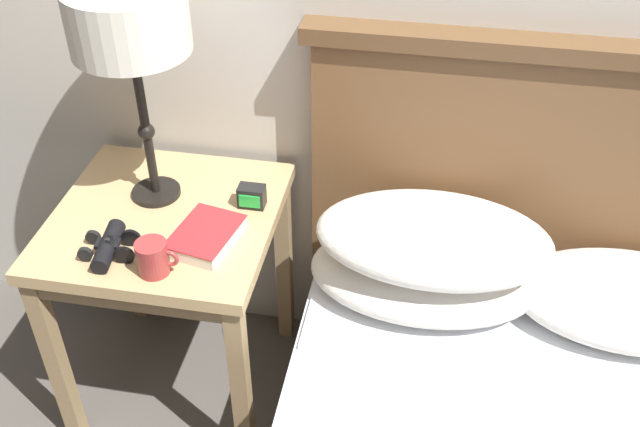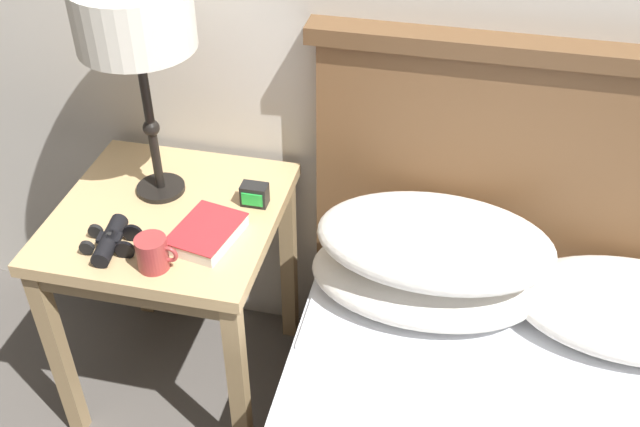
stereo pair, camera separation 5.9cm
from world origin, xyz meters
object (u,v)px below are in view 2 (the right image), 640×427
object	(u,v)px
nightstand	(171,236)
book_on_nightstand	(206,233)
binoculars_pair	(111,240)
alarm_clock	(254,195)
coffee_mug	(153,253)
table_lamp	(134,23)

from	to	relation	value
nightstand	book_on_nightstand	size ratio (longest dim) A/B	3.10
nightstand	binoculars_pair	distance (m)	0.22
binoculars_pair	alarm_clock	size ratio (longest dim) A/B	2.33
binoculars_pair	coffee_mug	xyz separation A→B (m)	(0.13, -0.04, 0.02)
nightstand	alarm_clock	xyz separation A→B (m)	(0.22, 0.08, 0.12)
book_on_nightstand	coffee_mug	xyz separation A→B (m)	(-0.08, -0.13, 0.02)
nightstand	binoculars_pair	xyz separation A→B (m)	(-0.08, -0.17, 0.11)
binoculars_pair	alarm_clock	bearing A→B (deg)	40.31
coffee_mug	book_on_nightstand	bearing A→B (deg)	56.54
nightstand	alarm_clock	bearing A→B (deg)	19.74
nightstand	binoculars_pair	bearing A→B (deg)	-113.76
table_lamp	nightstand	bearing A→B (deg)	-58.98
nightstand	alarm_clock	size ratio (longest dim) A/B	9.44
nightstand	book_on_nightstand	distance (m)	0.20
binoculars_pair	alarm_clock	distance (m)	0.38
book_on_nightstand	binoculars_pair	size ratio (longest dim) A/B	1.31
coffee_mug	alarm_clock	bearing A→B (deg)	61.08
table_lamp	book_on_nightstand	size ratio (longest dim) A/B	2.69
book_on_nightstand	alarm_clock	size ratio (longest dim) A/B	3.04
book_on_nightstand	coffee_mug	distance (m)	0.15
alarm_clock	binoculars_pair	bearing A→B (deg)	-139.69
nightstand	table_lamp	world-z (taller)	table_lamp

